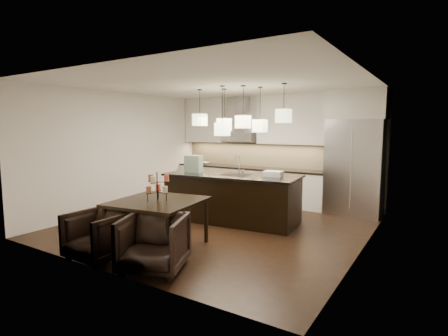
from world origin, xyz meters
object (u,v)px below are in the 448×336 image
Objects in this scene: refrigerator at (354,168)px; dining_table at (158,224)px; island_body at (232,199)px; armchair_left at (98,236)px; armchair_right at (154,243)px.

refrigerator is 4.64m from dining_table.
dining_table is at bearing -100.67° from island_body.
armchair_left is (-0.58, -2.95, -0.11)m from island_body.
dining_table reaches higher than armchair_right.
armchair_left is 1.01m from armchair_right.
island_body is 2.10m from dining_table.
refrigerator is 5.59m from armchair_left.
armchair_left is (-2.62, -4.89, -0.71)m from refrigerator.
refrigerator reaches higher than dining_table.
dining_table is at bearing -118.84° from refrigerator.
refrigerator is 2.51× the size of armchair_right.
armchair_left is at bearing -118.25° from refrigerator.
armchair_right is at bearing 8.20° from armchair_left.
dining_table is at bearing 106.32° from armchair_right.
refrigerator is 1.62× the size of dining_table.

